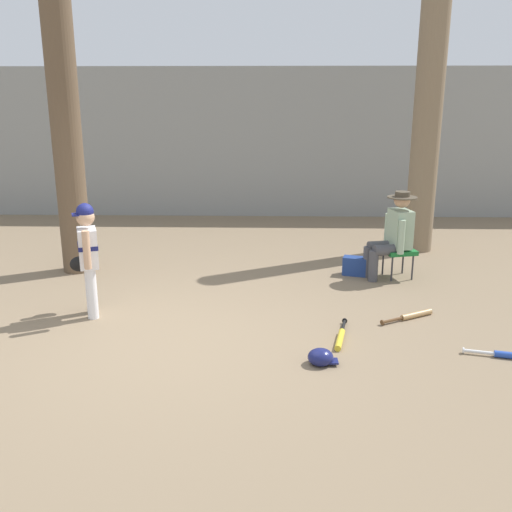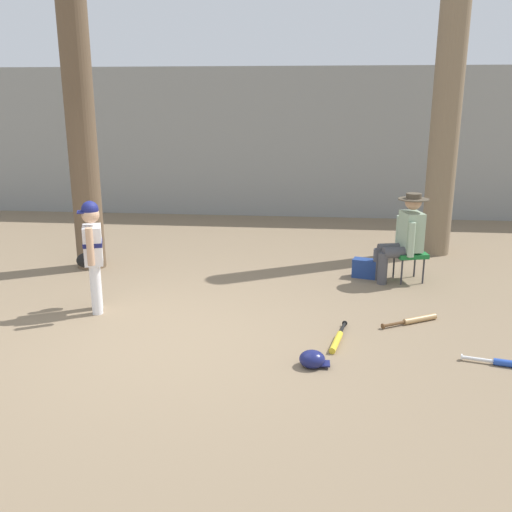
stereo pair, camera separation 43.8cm
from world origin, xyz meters
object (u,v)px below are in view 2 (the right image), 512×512
(tree_near_player, at_px, (80,110))
(handbag_beside_stool, at_px, (365,268))
(seated_spectator, at_px, (404,235))
(bat_wood_tan, at_px, (416,320))
(young_ballplayer, at_px, (92,249))
(bat_blue_youth, at_px, (511,364))
(folding_stool, at_px, (409,255))
(bat_yellow_trainer, at_px, (337,340))
(tree_behind_spectator, at_px, (446,118))
(batting_helmet_navy, at_px, (312,359))

(tree_near_player, xyz_separation_m, handbag_beside_stool, (3.97, -0.12, -2.11))
(seated_spectator, distance_m, bat_wood_tan, 1.63)
(young_ballplayer, relative_size, bat_blue_youth, 1.85)
(folding_stool, relative_size, bat_yellow_trainer, 0.64)
(tree_behind_spectator, xyz_separation_m, seated_spectator, (-0.74, -1.53, -1.47))
(tree_near_player, distance_m, bat_wood_tan, 5.22)
(bat_wood_tan, bearing_deg, tree_near_player, 158.50)
(young_ballplayer, height_order, folding_stool, young_ballplayer)
(batting_helmet_navy, bearing_deg, young_ballplayer, 154.87)
(tree_near_player, distance_m, tree_behind_spectator, 5.35)
(young_ballplayer, height_order, handbag_beside_stool, young_ballplayer)
(tree_behind_spectator, xyz_separation_m, bat_wood_tan, (-0.79, -3.04, -2.08))
(seated_spectator, bearing_deg, batting_helmet_navy, -113.79)
(seated_spectator, xyz_separation_m, bat_yellow_trainer, (-0.94, -2.14, -0.61))
(tree_near_player, distance_m, seated_spectator, 4.73)
(bat_blue_youth, bearing_deg, batting_helmet_navy, -174.80)
(tree_behind_spectator, distance_m, handbag_beside_stool, 2.73)
(tree_near_player, xyz_separation_m, bat_wood_tan, (4.40, -1.73, -2.21))
(tree_behind_spectator, relative_size, bat_blue_youth, 6.77)
(bat_yellow_trainer, bearing_deg, tree_near_player, 146.04)
(bat_blue_youth, bearing_deg, bat_wood_tan, 124.59)
(young_ballplayer, relative_size, bat_yellow_trainer, 1.75)
(tree_behind_spectator, bearing_deg, handbag_beside_stool, -130.57)
(tree_behind_spectator, relative_size, bat_wood_tan, 7.25)
(tree_near_player, bearing_deg, tree_behind_spectator, 14.10)
(tree_near_player, bearing_deg, seated_spectator, -2.88)
(folding_stool, distance_m, bat_yellow_trainer, 2.42)
(folding_stool, relative_size, bat_wood_tan, 0.73)
(tree_near_player, xyz_separation_m, batting_helmet_navy, (3.26, -2.91, -2.17))
(handbag_beside_stool, bearing_deg, seated_spectator, -12.58)
(tree_behind_spectator, bearing_deg, young_ballplayer, -145.76)
(tree_behind_spectator, height_order, bat_blue_youth, tree_behind_spectator)
(handbag_beside_stool, distance_m, batting_helmet_navy, 2.88)
(seated_spectator, height_order, bat_yellow_trainer, seated_spectator)
(bat_yellow_trainer, xyz_separation_m, batting_helmet_navy, (-0.25, -0.55, 0.04))
(seated_spectator, xyz_separation_m, handbag_beside_stool, (-0.47, 0.11, -0.51))
(bat_yellow_trainer, relative_size, batting_helmet_navy, 2.61)
(bat_yellow_trainer, xyz_separation_m, bat_blue_youth, (1.59, -0.38, 0.00))
(seated_spectator, relative_size, bat_yellow_trainer, 1.61)
(seated_spectator, height_order, batting_helmet_navy, seated_spectator)
(handbag_beside_stool, relative_size, bat_yellow_trainer, 0.45)
(tree_behind_spectator, height_order, folding_stool, tree_behind_spectator)
(bat_blue_youth, bearing_deg, tree_near_player, 151.68)
(young_ballplayer, height_order, bat_blue_youth, young_ballplayer)
(batting_helmet_navy, bearing_deg, bat_wood_tan, 46.07)
(young_ballplayer, relative_size, bat_wood_tan, 1.98)
(seated_spectator, distance_m, bat_yellow_trainer, 2.41)
(folding_stool, bearing_deg, tree_behind_spectator, 66.69)
(tree_near_player, bearing_deg, folding_stool, -2.55)
(batting_helmet_navy, bearing_deg, bat_blue_youth, 5.20)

